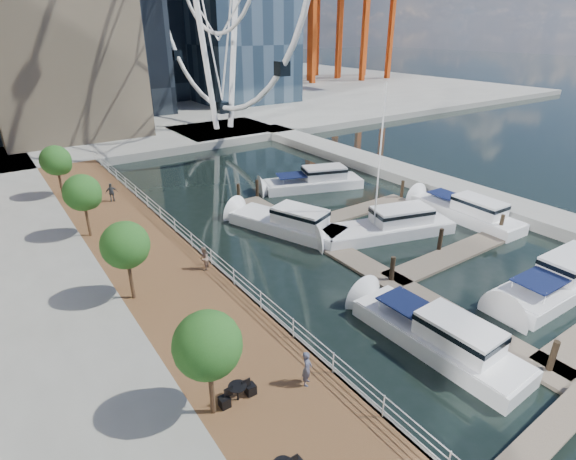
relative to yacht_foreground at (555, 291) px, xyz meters
The scene contains 15 objects.
ground 10.67m from the yacht_foreground, behind, with size 520.00×520.00×0.00m, color black.
boardwalk 23.82m from the yacht_foreground, 145.28° to the left, with size 6.00×60.00×1.00m, color brown.
seawall 21.42m from the yacht_foreground, 140.71° to the left, with size 0.25×60.00×1.00m, color #595954.
land_far 101.12m from the yacht_foreground, 96.00° to the left, with size 200.00×114.00×1.00m, color gray.
breakwater 20.82m from the yacht_foreground, 63.07° to the left, with size 4.00×60.00×1.00m, color gray.
pier 50.68m from the yacht_foreground, 86.12° to the left, with size 14.00×12.00×1.00m, color gray.
railing 21.54m from the yacht_foreground, 140.88° to the left, with size 0.10×60.00×1.05m, color white, non-canonical shape.
floating_docks 8.94m from the yacht_foreground, 106.97° to the left, with size 16.00×34.00×2.60m.
port_cranes 111.98m from the yacht_foreground, 58.79° to the left, with size 40.00×52.00×38.00m.
street_trees 25.67m from the yacht_foreground, 150.24° to the left, with size 2.60×42.60×4.60m.
yacht_foreground is the anchor object (origin of this frame).
pedestrian_near 18.19m from the yacht_foreground, behind, with size 0.60×0.40×1.65m, color #4B4D64.
pedestrian_mid 21.85m from the yacht_foreground, 142.60° to the left, with size 0.74×0.58×1.52m, color gray.
pedestrian_far 34.32m from the yacht_foreground, 123.02° to the left, with size 0.96×0.40×1.64m, color #353B43.
moored_yachts 11.27m from the yacht_foreground, 104.59° to the left, with size 18.73×38.89×11.50m.
Camera 1 is at (-16.51, -8.48, 14.93)m, focal length 28.00 mm.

